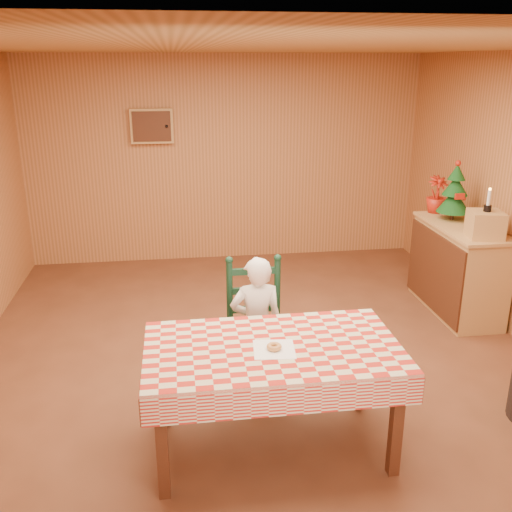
{
  "coord_description": "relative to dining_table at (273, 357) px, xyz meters",
  "views": [
    {
      "loc": [
        -0.64,
        -4.29,
        2.5
      ],
      "look_at": [
        0.0,
        0.2,
        0.95
      ],
      "focal_mm": 40.0,
      "sensor_mm": 36.0,
      "label": 1
    }
  ],
  "objects": [
    {
      "name": "ground",
      "position": [
        0.07,
        1.06,
        -0.69
      ],
      "size": [
        6.0,
        6.0,
        0.0
      ],
      "primitive_type": "plane",
      "color": "brown",
      "rests_on": "ground"
    },
    {
      "name": "cabin_walls",
      "position": [
        0.07,
        1.59,
        1.14
      ],
      "size": [
        5.1,
        6.05,
        2.65
      ],
      "color": "#B57341",
      "rests_on": "ground"
    },
    {
      "name": "dining_table",
      "position": [
        0.0,
        0.0,
        0.0
      ],
      "size": [
        1.66,
        0.96,
        0.77
      ],
      "color": "#4E2614",
      "rests_on": "ground"
    },
    {
      "name": "ladder_chair",
      "position": [
        -0.0,
        0.79,
        -0.18
      ],
      "size": [
        0.44,
        0.4,
        1.08
      ],
      "color": "black",
      "rests_on": "ground"
    },
    {
      "name": "seated_child",
      "position": [
        0.0,
        0.73,
        -0.13
      ],
      "size": [
        0.41,
        0.27,
        1.12
      ],
      "primitive_type": "imported",
      "rotation": [
        0.0,
        0.0,
        3.14
      ],
      "color": "white",
      "rests_on": "ground"
    },
    {
      "name": "napkin",
      "position": [
        0.0,
        -0.05,
        0.08
      ],
      "size": [
        0.28,
        0.28,
        0.0
      ],
      "primitive_type": "cube",
      "rotation": [
        0.0,
        0.0,
        -0.1
      ],
      "color": "white",
      "rests_on": "dining_table"
    },
    {
      "name": "donut",
      "position": [
        0.0,
        -0.05,
        0.1
      ],
      "size": [
        0.13,
        0.13,
        0.03
      ],
      "primitive_type": "torus",
      "rotation": [
        0.0,
        0.0,
        -0.37
      ],
      "color": "#C38546",
      "rests_on": "napkin"
    },
    {
      "name": "shelf_unit",
      "position": [
        2.28,
        1.96,
        -0.22
      ],
      "size": [
        0.54,
        1.24,
        0.93
      ],
      "color": "tan",
      "rests_on": "ground"
    },
    {
      "name": "crate",
      "position": [
        2.28,
        1.56,
        0.37
      ],
      "size": [
        0.36,
        0.36,
        0.25
      ],
      "primitive_type": "cube",
      "rotation": [
        0.0,
        0.0,
        -0.21
      ],
      "color": "tan",
      "rests_on": "shelf_unit"
    },
    {
      "name": "christmas_tree",
      "position": [
        2.28,
        2.21,
        0.52
      ],
      "size": [
        0.34,
        0.34,
        0.62
      ],
      "color": "#4E2614",
      "rests_on": "shelf_unit"
    },
    {
      "name": "flower_arrangement",
      "position": [
        2.23,
        2.51,
        0.44
      ],
      "size": [
        0.26,
        0.26,
        0.4
      ],
      "primitive_type": "imported",
      "rotation": [
        0.0,
        0.0,
        0.16
      ],
      "color": "#AD1F10",
      "rests_on": "shelf_unit"
    },
    {
      "name": "candle_set",
      "position": [
        2.28,
        1.56,
        0.56
      ],
      "size": [
        0.07,
        0.07,
        0.22
      ],
      "color": "black",
      "rests_on": "crate"
    }
  ]
}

